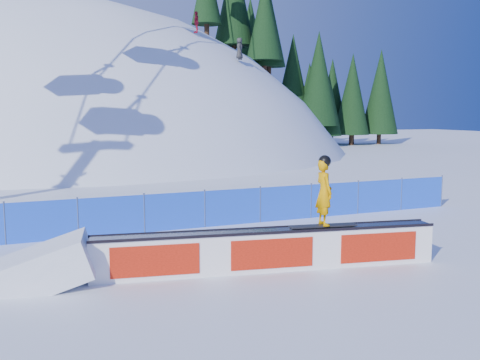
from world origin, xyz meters
name	(u,v)px	position (x,y,z in m)	size (l,w,h in m)	color
ground	(227,267)	(0.00, 0.00, 0.00)	(160.00, 160.00, 0.00)	white
snow_hill	(74,330)	(0.00, 42.00, -18.00)	(64.00, 64.00, 64.00)	white
treeline	(288,53)	(23.42, 41.16, 10.12)	(24.48, 12.64, 20.78)	#362215
safety_fence	(175,211)	(0.00, 4.50, 0.60)	(22.05, 0.05, 1.30)	blue
rail_box	(269,250)	(0.84, -0.63, 0.49)	(8.32, 2.05, 1.00)	white
snow_ramp	(39,285)	(-4.29, 0.30, 0.00)	(2.29, 1.53, 0.86)	white
snowboarder	(324,192)	(2.18, -0.87, 1.85)	(1.69, 0.62, 1.73)	black
distant_skiers	(94,10)	(1.43, 31.10, 11.49)	(20.27, 10.53, 7.27)	black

